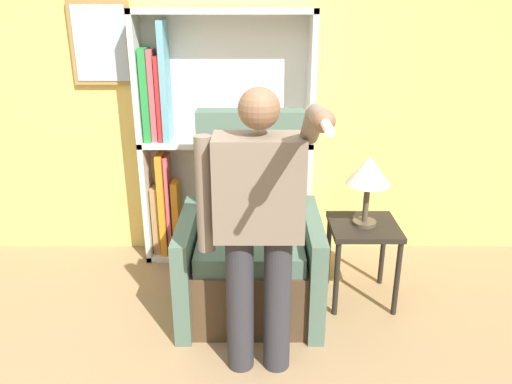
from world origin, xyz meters
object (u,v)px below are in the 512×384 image
(person_standing, at_px, (261,221))
(side_table, at_px, (365,237))
(table_lamp, at_px, (371,173))
(armchair, at_px, (252,251))
(bookcase, at_px, (209,144))

(person_standing, height_order, side_table, person_standing)
(person_standing, xyz_separation_m, table_lamp, (0.71, 0.71, 0.02))
(side_table, relative_size, table_lamp, 1.20)
(side_table, bearing_deg, table_lamp, -135.00)
(armchair, bearing_deg, bookcase, 114.89)
(armchair, distance_m, side_table, 0.77)
(person_standing, bearing_deg, table_lamp, 44.91)
(armchair, height_order, side_table, armchair)
(bookcase, bearing_deg, armchair, -65.11)
(armchair, xyz_separation_m, side_table, (0.76, 0.06, 0.07))
(bookcase, distance_m, side_table, 1.37)
(person_standing, xyz_separation_m, side_table, (0.71, 0.71, -0.44))
(bookcase, distance_m, armchair, 0.96)
(bookcase, xyz_separation_m, table_lamp, (1.10, -0.66, -0.01))
(side_table, bearing_deg, armchair, -175.29)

